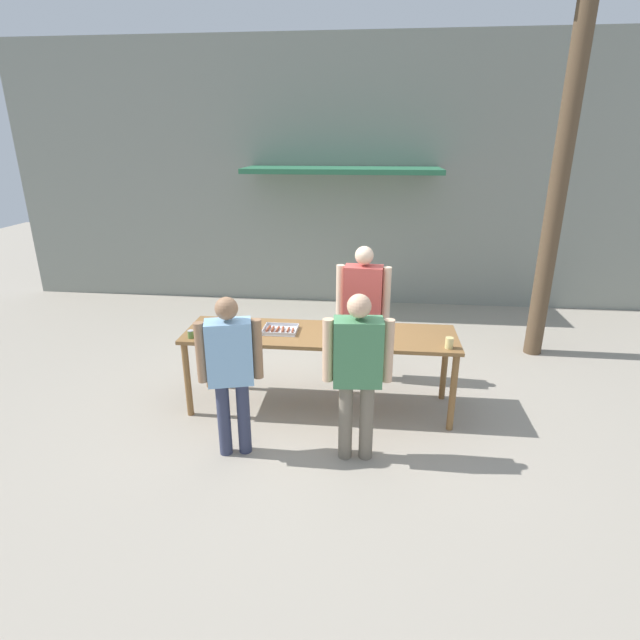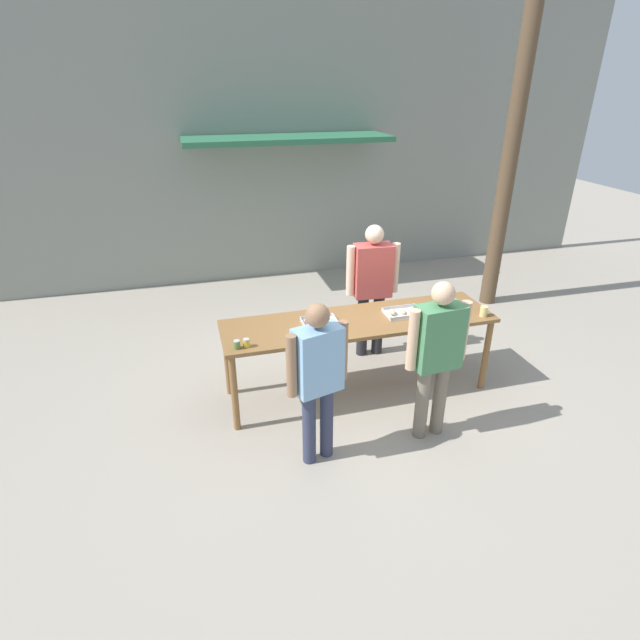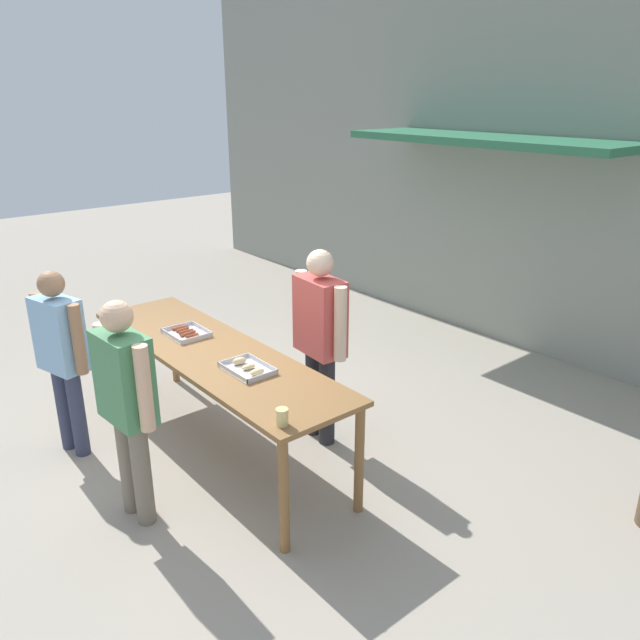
# 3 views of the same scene
# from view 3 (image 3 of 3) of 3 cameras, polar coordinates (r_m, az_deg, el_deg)

# --- Properties ---
(ground_plane) EXTENTS (24.00, 24.00, 0.00)m
(ground_plane) POSITION_cam_3_polar(r_m,az_deg,el_deg) (5.59, -9.25, -11.31)
(ground_plane) COLOR #A39989
(building_facade_back) EXTENTS (12.00, 1.11, 4.50)m
(building_facade_back) POSITION_cam_3_polar(r_m,az_deg,el_deg) (7.58, 17.31, 14.56)
(building_facade_back) COLOR gray
(building_facade_back) RESTS_ON ground
(serving_table) EXTENTS (2.96, 0.80, 0.91)m
(serving_table) POSITION_cam_3_polar(r_m,az_deg,el_deg) (5.21, -9.75, -3.64)
(serving_table) COLOR brown
(serving_table) RESTS_ON ground
(food_tray_sausages) EXTENTS (0.37, 0.31, 0.04)m
(food_tray_sausages) POSITION_cam_3_polar(r_m,az_deg,el_deg) (5.53, -12.09, -1.18)
(food_tray_sausages) COLOR silver
(food_tray_sausages) RESTS_ON serving_table
(food_tray_buns) EXTENTS (0.41, 0.28, 0.06)m
(food_tray_buns) POSITION_cam_3_polar(r_m,az_deg,el_deg) (4.76, -6.63, -4.38)
(food_tray_buns) COLOR silver
(food_tray_buns) RESTS_ON serving_table
(condiment_jar_mustard) EXTENTS (0.06, 0.06, 0.09)m
(condiment_jar_mustard) POSITION_cam_3_polar(r_m,az_deg,el_deg) (6.19, -18.45, 0.84)
(condiment_jar_mustard) COLOR #567A38
(condiment_jar_mustard) RESTS_ON serving_table
(condiment_jar_ketchup) EXTENTS (0.06, 0.06, 0.09)m
(condiment_jar_ketchup) POSITION_cam_3_polar(r_m,az_deg,el_deg) (6.12, -18.05, 0.64)
(condiment_jar_ketchup) COLOR gold
(condiment_jar_ketchup) RESTS_ON serving_table
(beer_cup) EXTENTS (0.08, 0.08, 0.11)m
(beer_cup) POSITION_cam_3_polar(r_m,az_deg,el_deg) (3.99, -3.49, -8.84)
(beer_cup) COLOR #DBC67A
(beer_cup) RESTS_ON serving_table
(person_server_behind_table) EXTENTS (0.66, 0.29, 1.71)m
(person_server_behind_table) POSITION_cam_3_polar(r_m,az_deg,el_deg) (5.20, 0.00, -1.04)
(person_server_behind_table) COLOR #232328
(person_server_behind_table) RESTS_ON ground
(person_customer_holding_hotdog) EXTENTS (0.58, 0.33, 1.59)m
(person_customer_holding_hotdog) POSITION_cam_3_polar(r_m,az_deg,el_deg) (5.44, -22.59, -2.43)
(person_customer_holding_hotdog) COLOR #333851
(person_customer_holding_hotdog) RESTS_ON ground
(person_customer_with_cup) EXTENTS (0.63, 0.28, 1.64)m
(person_customer_with_cup) POSITION_cam_3_polar(r_m,az_deg,el_deg) (4.43, -17.31, -6.57)
(person_customer_with_cup) COLOR #756B5B
(person_customer_with_cup) RESTS_ON ground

